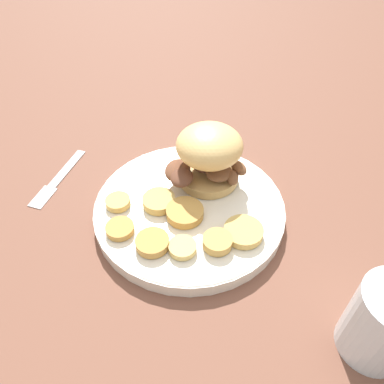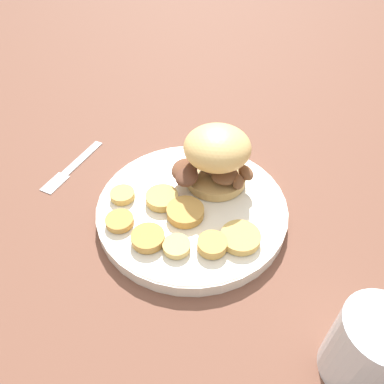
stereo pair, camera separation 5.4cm
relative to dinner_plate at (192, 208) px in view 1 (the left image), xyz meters
name	(u,v)px [view 1 (the left image)]	position (x,y,z in m)	size (l,w,h in m)	color
ground_plane	(192,214)	(0.00, 0.00, -0.01)	(4.00, 4.00, 0.00)	brown
dinner_plate	(192,208)	(0.00, 0.00, 0.00)	(0.29, 0.29, 0.02)	white
sandwich	(210,155)	(0.05, -0.03, 0.06)	(0.10, 0.13, 0.09)	tan
potato_round_0	(155,243)	(-0.08, 0.05, 0.02)	(0.05, 0.05, 0.01)	#BC8942
potato_round_1	(188,212)	(-0.02, 0.01, 0.02)	(0.05, 0.05, 0.01)	#BC8942
potato_round_2	(123,229)	(-0.05, 0.10, 0.01)	(0.04, 0.04, 0.01)	#BC8942
potato_round_3	(120,204)	(0.00, 0.11, 0.02)	(0.04, 0.04, 0.01)	tan
potato_round_4	(220,242)	(-0.08, -0.04, 0.02)	(0.04, 0.04, 0.01)	tan
potato_round_5	(161,203)	(0.00, 0.05, 0.02)	(0.05, 0.05, 0.01)	tan
potato_round_6	(185,247)	(-0.08, 0.01, 0.01)	(0.04, 0.04, 0.01)	#DBB766
potato_round_7	(246,232)	(-0.06, -0.07, 0.02)	(0.06, 0.06, 0.01)	tan
fork	(61,178)	(0.08, 0.22, -0.01)	(0.15, 0.07, 0.00)	silver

